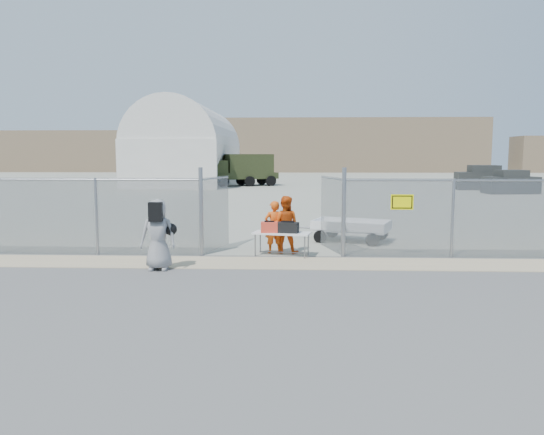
{
  "coord_description": "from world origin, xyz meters",
  "views": [
    {
      "loc": [
        0.63,
        -12.73,
        2.83
      ],
      "look_at": [
        0.0,
        2.0,
        1.1
      ],
      "focal_mm": 35.0,
      "sensor_mm": 36.0,
      "label": 1
    }
  ],
  "objects_px": {
    "security_worker_right": "(285,225)",
    "utility_trailer": "(351,230)",
    "visitor": "(158,235)",
    "security_worker_left": "(274,227)",
    "folding_table": "(282,244)"
  },
  "relations": [
    {
      "from": "security_worker_left",
      "to": "visitor",
      "type": "height_order",
      "value": "visitor"
    },
    {
      "from": "security_worker_right",
      "to": "utility_trailer",
      "type": "distance_m",
      "value": 3.06
    },
    {
      "from": "security_worker_left",
      "to": "visitor",
      "type": "relative_size",
      "value": 0.87
    },
    {
      "from": "security_worker_left",
      "to": "security_worker_right",
      "type": "xyz_separation_m",
      "value": [
        0.32,
        0.06,
        0.07
      ]
    },
    {
      "from": "folding_table",
      "to": "visitor",
      "type": "bearing_deg",
      "value": -135.06
    },
    {
      "from": "utility_trailer",
      "to": "folding_table",
      "type": "bearing_deg",
      "value": -110.07
    },
    {
      "from": "security_worker_left",
      "to": "security_worker_right",
      "type": "relative_size",
      "value": 0.92
    },
    {
      "from": "folding_table",
      "to": "security_worker_left",
      "type": "distance_m",
      "value": 0.64
    },
    {
      "from": "visitor",
      "to": "utility_trailer",
      "type": "distance_m",
      "value": 6.97
    },
    {
      "from": "utility_trailer",
      "to": "visitor",
      "type": "bearing_deg",
      "value": -118.48
    },
    {
      "from": "security_worker_left",
      "to": "utility_trailer",
      "type": "xyz_separation_m",
      "value": [
        2.47,
        2.19,
        -0.39
      ]
    },
    {
      "from": "security_worker_left",
      "to": "utility_trailer",
      "type": "distance_m",
      "value": 3.33
    },
    {
      "from": "visitor",
      "to": "utility_trailer",
      "type": "relative_size",
      "value": 0.56
    },
    {
      "from": "folding_table",
      "to": "visitor",
      "type": "relative_size",
      "value": 0.9
    },
    {
      "from": "security_worker_right",
      "to": "security_worker_left",
      "type": "bearing_deg",
      "value": 21.74
    }
  ]
}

